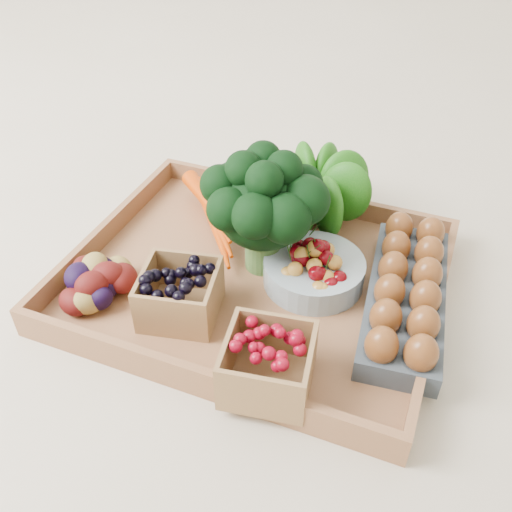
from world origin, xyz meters
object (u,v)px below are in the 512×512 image
at_px(tray, 256,282).
at_px(broccoli, 263,228).
at_px(egg_carton, 405,299).
at_px(cherry_bowl, 314,271).

relative_size(tray, broccoli, 2.93).
relative_size(broccoli, egg_carton, 0.61).
distance_m(tray, cherry_bowl, 0.09).
height_order(cherry_bowl, egg_carton, cherry_bowl).
bearing_deg(broccoli, tray, -86.69).
bearing_deg(egg_carton, cherry_bowl, 171.46).
bearing_deg(egg_carton, tray, 179.09).
bearing_deg(broccoli, cherry_bowl, -5.32).
xyz_separation_m(broccoli, egg_carton, (0.23, -0.01, -0.06)).
relative_size(tray, cherry_bowl, 3.57).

